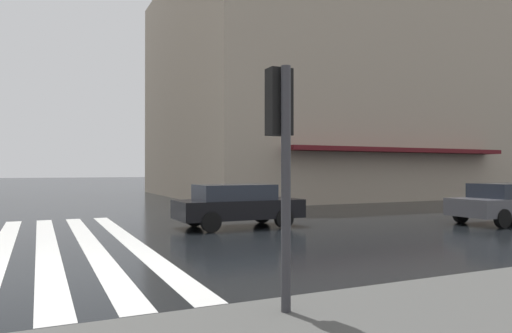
# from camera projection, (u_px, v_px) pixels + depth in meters

# --- Properties ---
(ground_plane) EXTENTS (220.00, 220.00, 0.00)m
(ground_plane) POSITION_uv_depth(u_px,v_px,m) (34.00, 283.00, 7.81)
(ground_plane) COLOR black
(zebra_crossing) EXTENTS (13.00, 5.50, 0.01)m
(zebra_crossing) POSITION_uv_depth(u_px,v_px,m) (24.00, 248.00, 11.34)
(zebra_crossing) COLOR silver
(zebra_crossing) RESTS_ON ground_plane
(haussmann_block_corner) EXTENTS (19.79, 21.29, 18.70)m
(haussmann_block_corner) POSITION_uv_depth(u_px,v_px,m) (311.00, 74.00, 35.60)
(haussmann_block_corner) COLOR tan
(haussmann_block_corner) RESTS_ON ground_plane
(traffic_signal_post) EXTENTS (0.44, 0.30, 3.03)m
(traffic_signal_post) POSITION_uv_depth(u_px,v_px,m) (281.00, 135.00, 5.87)
(traffic_signal_post) COLOR #333338
(traffic_signal_post) RESTS_ON sidewalk_pavement
(car_dark_grey) EXTENTS (1.85, 4.10, 1.41)m
(car_dark_grey) POSITION_uv_depth(u_px,v_px,m) (507.00, 202.00, 16.43)
(car_dark_grey) COLOR #4C4C51
(car_dark_grey) RESTS_ON ground_plane
(car_black) EXTENTS (1.85, 4.10, 1.41)m
(car_black) POSITION_uv_depth(u_px,v_px,m) (237.00, 204.00, 15.33)
(car_black) COLOR black
(car_black) RESTS_ON ground_plane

